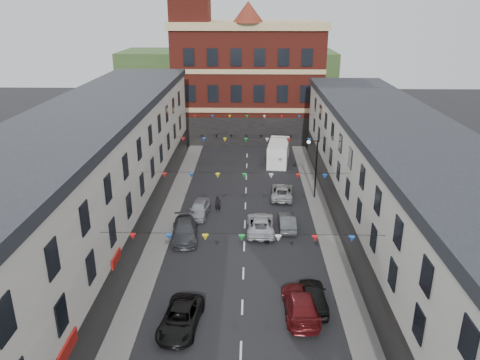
# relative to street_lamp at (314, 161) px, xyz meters

# --- Properties ---
(ground) EXTENTS (160.00, 160.00, 0.00)m
(ground) POSITION_rel_street_lamp_xyz_m (-6.55, -14.00, -3.90)
(ground) COLOR black
(ground) RESTS_ON ground
(pavement_left) EXTENTS (1.80, 64.00, 0.15)m
(pavement_left) POSITION_rel_street_lamp_xyz_m (-13.45, -12.00, -3.83)
(pavement_left) COLOR #605E5B
(pavement_left) RESTS_ON ground
(pavement_right) EXTENTS (1.80, 64.00, 0.15)m
(pavement_right) POSITION_rel_street_lamp_xyz_m (0.35, -12.00, -3.83)
(pavement_right) COLOR #605E5B
(pavement_right) RESTS_ON ground
(terrace_left) EXTENTS (8.40, 56.00, 10.70)m
(terrace_left) POSITION_rel_street_lamp_xyz_m (-18.33, -13.00, 1.44)
(terrace_left) COLOR beige
(terrace_left) RESTS_ON ground
(terrace_right) EXTENTS (8.40, 56.00, 9.70)m
(terrace_right) POSITION_rel_street_lamp_xyz_m (5.23, -13.00, 0.95)
(terrace_right) COLOR silver
(terrace_right) RESTS_ON ground
(civic_building) EXTENTS (20.60, 13.30, 18.50)m
(civic_building) POSITION_rel_street_lamp_xyz_m (-6.55, 23.95, 4.23)
(civic_building) COLOR maroon
(civic_building) RESTS_ON ground
(clock_tower) EXTENTS (5.60, 5.60, 30.00)m
(clock_tower) POSITION_rel_street_lamp_xyz_m (-14.05, 21.00, 11.03)
(clock_tower) COLOR maroon
(clock_tower) RESTS_ON ground
(distant_hill) EXTENTS (40.00, 14.00, 10.00)m
(distant_hill) POSITION_rel_street_lamp_xyz_m (-10.55, 48.00, 1.10)
(distant_hill) COLOR #2A4C23
(distant_hill) RESTS_ON ground
(street_lamp) EXTENTS (1.10, 0.36, 6.00)m
(street_lamp) POSITION_rel_street_lamp_xyz_m (0.00, 0.00, 0.00)
(street_lamp) COLOR black
(street_lamp) RESTS_ON ground
(car_left_c) EXTENTS (2.59, 4.79, 1.28)m
(car_left_c) POSITION_rel_street_lamp_xyz_m (-10.15, -20.06, -3.27)
(car_left_c) COLOR black
(car_left_c) RESTS_ON ground
(car_left_d) EXTENTS (2.58, 5.05, 1.40)m
(car_left_d) POSITION_rel_street_lamp_xyz_m (-11.43, -8.78, -3.20)
(car_left_d) COLOR #3E4045
(car_left_d) RESTS_ON ground
(car_left_e) EXTENTS (1.94, 4.14, 1.37)m
(car_left_e) POSITION_rel_street_lamp_xyz_m (-10.71, -4.32, -3.22)
(car_left_e) COLOR #94959C
(car_left_e) RESTS_ON ground
(car_right_c) EXTENTS (2.17, 5.06, 1.45)m
(car_right_c) POSITION_rel_street_lamp_xyz_m (-2.95, -18.58, -3.18)
(car_right_c) COLOR #5E1216
(car_right_c) RESTS_ON ground
(car_right_d) EXTENTS (1.69, 4.17, 1.42)m
(car_right_d) POSITION_rel_street_lamp_xyz_m (-2.07, -17.75, -3.19)
(car_right_d) COLOR black
(car_right_d) RESTS_ON ground
(car_right_e) EXTENTS (1.40, 3.91, 1.29)m
(car_right_e) POSITION_rel_street_lamp_xyz_m (-2.95, -6.71, -3.26)
(car_right_e) COLOR #474B4E
(car_right_e) RESTS_ON ground
(car_right_f) EXTENTS (2.50, 4.77, 1.28)m
(car_right_f) POSITION_rel_street_lamp_xyz_m (-2.95, 0.15, -3.27)
(car_right_f) COLOR #9EA1A3
(car_right_f) RESTS_ON ground
(moving_car) EXTENTS (2.27, 4.89, 1.36)m
(moving_car) POSITION_rel_street_lamp_xyz_m (-5.21, -7.32, -3.23)
(moving_car) COLOR silver
(moving_car) RESTS_ON ground
(white_van) EXTENTS (3.00, 6.16, 2.62)m
(white_van) POSITION_rel_street_lamp_xyz_m (-2.75, 11.15, -2.60)
(white_van) COLOR white
(white_van) RESTS_ON ground
(pedestrian) EXTENTS (0.59, 0.41, 1.55)m
(pedestrian) POSITION_rel_street_lamp_xyz_m (-9.09, -3.47, -3.13)
(pedestrian) COLOR black
(pedestrian) RESTS_ON ground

